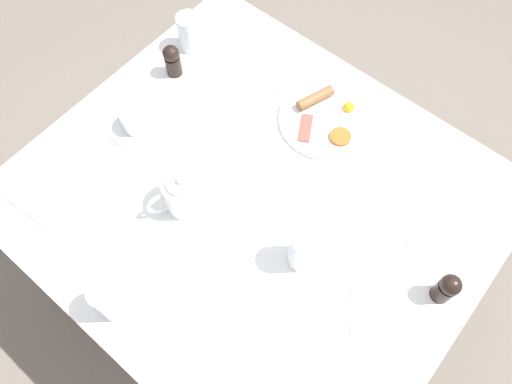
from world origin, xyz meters
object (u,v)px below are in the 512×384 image
wine_glass_spare (110,300)px  fork_by_plate (421,214)px  knife_by_plate (238,333)px  pepper_grinder (447,288)px  breakfast_plate (327,118)px  teacup_with_saucer_left (137,121)px  fork_spare (353,311)px  water_glass_short (190,32)px  salt_grinder (172,60)px  water_glass_tall (303,249)px  teapot_near (183,193)px  napkin_folded (36,197)px  spoon_for_tea (262,81)px

wine_glass_spare → fork_by_plate: 0.79m
knife_by_plate → pepper_grinder: bearing=140.6°
breakfast_plate → pepper_grinder: 0.56m
teacup_with_saucer_left → fork_spare: bearing=86.9°
teacup_with_saucer_left → fork_by_plate: bearing=110.0°
breakfast_plate → wine_glass_spare: 0.75m
water_glass_short → knife_by_plate: size_ratio=0.55×
water_glass_short → knife_by_plate: 0.89m
pepper_grinder → salt_grinder: 0.96m
fork_by_plate → water_glass_tall: bearing=-29.3°
breakfast_plate → water_glass_tall: size_ratio=2.02×
teacup_with_saucer_left → water_glass_tall: size_ratio=1.21×
water_glass_tall → knife_by_plate: water_glass_tall is taller
teapot_near → salt_grinder: 0.44m
water_glass_short → napkin_folded: water_glass_short is taller
pepper_grinder → knife_by_plate: (0.38, -0.31, -0.05)m
teacup_with_saucer_left → napkin_folded: (0.33, -0.05, -0.02)m
breakfast_plate → teacup_with_saucer_left: teacup_with_saucer_left is taller
water_glass_short → teapot_near: bearing=41.5°
breakfast_plate → knife_by_plate: breakfast_plate is taller
napkin_folded → fork_spare: 0.86m
breakfast_plate → salt_grinder: 0.48m
breakfast_plate → spoon_for_tea: bearing=-87.5°
breakfast_plate → napkin_folded: breakfast_plate is taller
breakfast_plate → teapot_near: bearing=-16.0°
salt_grinder → knife_by_plate: size_ratio=0.51×
water_glass_tall → salt_grinder: 0.69m
salt_grinder → wine_glass_spare: bearing=33.0°
salt_grinder → knife_by_plate: (0.46, 0.65, -0.05)m
salt_grinder → fork_spare: salt_grinder is taller
water_glass_tall → water_glass_short: size_ratio=1.17×
teacup_with_saucer_left → water_glass_short: (-0.32, -0.09, 0.03)m
wine_glass_spare → napkin_folded: wine_glass_spare is taller
pepper_grinder → breakfast_plate: bearing=-115.0°
water_glass_tall → teacup_with_saucer_left: bearing=-91.6°
water_glass_tall → water_glass_short: (-0.33, -0.68, -0.01)m
fork_by_plate → spoon_for_tea: (-0.07, -0.59, 0.00)m
fork_by_plate → water_glass_short: bearing=-92.9°
water_glass_short → fork_by_plate: water_glass_short is taller
napkin_folded → knife_by_plate: bearing=96.5°
spoon_for_tea → fork_spare: same height
pepper_grinder → knife_by_plate: pepper_grinder is taller
fork_by_plate → spoon_for_tea: same height
breakfast_plate → fork_by_plate: bearing=76.9°
teacup_with_saucer_left → salt_grinder: (-0.21, -0.06, 0.03)m
breakfast_plate → water_glass_short: bearing=-85.1°
wine_glass_spare → napkin_folded: size_ratio=0.83×
breakfast_plate → teacup_with_saucer_left: bearing=-47.7°
breakfast_plate → teacup_with_saucer_left: (0.36, -0.39, 0.02)m
wine_glass_spare → fork_spare: bearing=128.7°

